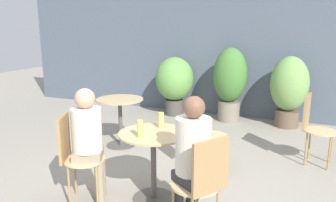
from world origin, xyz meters
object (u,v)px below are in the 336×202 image
Objects in this scene: bistro_chair_0 at (74,151)px; bistro_chair_2 at (313,123)px; beer_glass_1 at (140,129)px; potted_plant_2 at (289,88)px; bistro_chair_1 at (203,179)px; cafe_table_far at (120,112)px; bistro_chair_3 at (203,128)px; beer_glass_0 at (161,120)px; cafe_table_near at (153,151)px; seated_person_0 at (88,134)px; seated_person_1 at (192,152)px; potted_plant_0 at (175,81)px; potted_plant_1 at (230,80)px.

bistro_chair_2 is (2.30, 2.02, 0.00)m from bistro_chair_0.
potted_plant_2 is at bearing 70.56° from beer_glass_1.
cafe_table_far is at bearing -99.11° from bistro_chair_1.
beer_glass_0 is (-0.27, -0.69, 0.26)m from bistro_chair_3.
bistro_chair_0 is at bearing -154.68° from cafe_table_near.
potted_plant_2 is at bearing 69.52° from beer_glass_0.
beer_glass_0 is (0.60, 0.47, 0.09)m from seated_person_0.
cafe_table_far is at bearing 107.79° from bistro_chair_2.
bistro_chair_1 is 1.40m from bistro_chair_3.
bistro_chair_0 is at bearing -56.59° from seated_person_1.
bistro_chair_3 is at bearing -61.36° from potted_plant_0.
seated_person_1 is 3.70m from potted_plant_1.
bistro_chair_2 is (2.71, 0.39, 0.03)m from cafe_table_far.
potted_plant_1 is (-1.46, 1.63, 0.25)m from bistro_chair_2.
beer_glass_0 is (-0.66, 0.65, 0.26)m from bistro_chair_1.
bistro_chair_1 is at bearing -43.79° from cafe_table_far.
seated_person_1 is 7.38× the size of beer_glass_0.
seated_person_1 reaches higher than potted_plant_0.
bistro_chair_0 is 1.60m from bistro_chair_3.
bistro_chair_2 reaches higher than beer_glass_0.
bistro_chair_3 is 2.61m from potted_plant_2.
bistro_chair_0 is 1.41m from bistro_chair_1.
bistro_chair_0 is 1.29m from seated_person_1.
beer_glass_0 is 0.12× the size of potted_plant_1.
bistro_chair_2 is 0.65× the size of potted_plant_1.
bistro_chair_2 is at bearing -73.13° from seated_person_0.
cafe_table_far is 2.74m from bistro_chair_2.
bistro_chair_3 is 2.78m from potted_plant_0.
potted_plant_1 is (-0.57, 3.76, 0.25)m from bistro_chair_1.
bistro_chair_0 is 0.65× the size of potted_plant_1.
bistro_chair_2 is 1.70m from potted_plant_2.
cafe_table_far is 2.38m from seated_person_1.
seated_person_1 reaches higher than bistro_chair_0.
cafe_table_near is 3.53m from potted_plant_2.
seated_person_0 is 0.77m from beer_glass_0.
potted_plant_0 is (-1.05, 3.32, 0.18)m from cafe_table_near.
potted_plant_2 is at bearing 22.70° from bistro_chair_2.
bistro_chair_3 is (1.43, -0.40, 0.03)m from cafe_table_far.
seated_person_0 is at bearing 128.26° from bistro_chair_3.
potted_plant_2 is (0.63, 3.70, -0.02)m from seated_person_1.
bistro_chair_3 reaches higher than beer_glass_1.
potted_plant_2 is (1.08, 0.02, -0.08)m from potted_plant_1.
bistro_chair_3 is (-1.28, -0.79, 0.00)m from bistro_chair_2.
cafe_table_far is at bearing 126.84° from beer_glass_1.
beer_glass_0 is at bearing -101.69° from seated_person_1.
potted_plant_2 is (1.24, 3.50, -0.10)m from beer_glass_1.
seated_person_0 is 0.85× the size of potted_plant_1.
beer_glass_0 is (-1.55, -1.49, 0.26)m from bistro_chair_2.
seated_person_0 is 0.56m from beer_glass_1.
potted_plant_2 reaches higher than bistro_chair_3.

